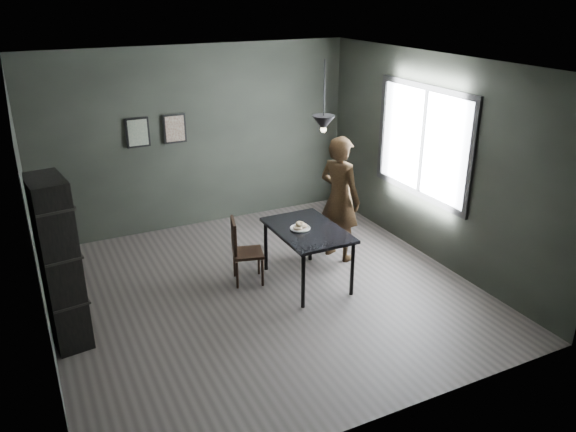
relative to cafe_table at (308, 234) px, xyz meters
name	(u,v)px	position (x,y,z in m)	size (l,w,h in m)	color
ground	(265,291)	(-0.60, 0.00, -0.67)	(5.00, 5.00, 0.00)	#332E2C
back_wall	(197,139)	(-0.60, 2.50, 0.73)	(5.00, 0.10, 2.80)	black
ceiling	(261,64)	(-0.60, 0.00, 2.13)	(5.00, 5.00, 0.02)	silver
window_assembly	(423,142)	(1.87, 0.20, 0.93)	(0.04, 1.96, 1.56)	white
cafe_table	(308,234)	(0.00, 0.00, 0.00)	(0.80, 1.20, 0.75)	black
white_plate	(300,229)	(-0.09, 0.03, 0.08)	(0.23, 0.23, 0.01)	silver
donut_pile	(300,226)	(-0.09, 0.03, 0.12)	(0.21, 0.17, 0.09)	beige
woman	(340,199)	(0.74, 0.46, 0.21)	(0.64, 0.42, 1.76)	black
wood_chair	(242,247)	(-0.75, 0.37, -0.18)	(0.46, 0.46, 0.87)	black
shelf_unit	(58,264)	(-2.92, -0.01, 0.26)	(0.35, 0.62, 1.85)	black
pendant_lamp	(323,123)	(0.25, 0.10, 1.38)	(0.28, 0.28, 0.86)	black
framed_print_left	(138,132)	(-1.50, 2.47, 0.93)	(0.34, 0.04, 0.44)	black
framed_print_right	(175,129)	(-0.95, 2.47, 0.93)	(0.34, 0.04, 0.44)	black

